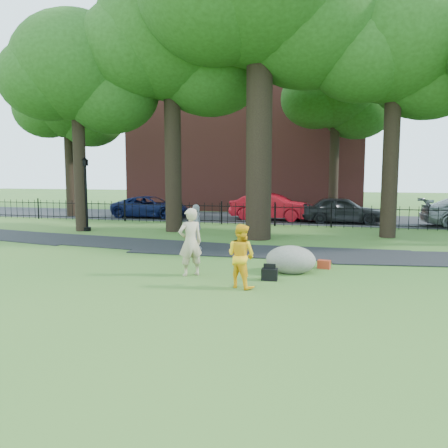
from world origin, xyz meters
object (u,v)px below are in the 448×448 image
(boulder, at_px, (291,258))
(lamppost, at_px, (86,195))
(red_sedan, at_px, (272,207))
(woman, at_px, (190,242))
(man, at_px, (241,256))

(boulder, distance_m, lamppost, 12.69)
(boulder, relative_size, red_sedan, 0.29)
(woman, height_order, lamppost, lamppost)
(man, bearing_deg, red_sedan, -59.52)
(man, bearing_deg, woman, -3.84)
(boulder, xyz_separation_m, red_sedan, (-2.69, 14.07, 0.40))
(red_sedan, bearing_deg, lamppost, 140.15)
(woman, distance_m, man, 1.86)
(woman, distance_m, red_sedan, 15.19)
(woman, distance_m, boulder, 2.92)
(boulder, xyz_separation_m, lamppost, (-10.75, 6.61, 1.37))
(woman, relative_size, man, 1.18)
(man, relative_size, red_sedan, 0.32)
(woman, xyz_separation_m, boulder, (2.65, 1.13, -0.53))
(woman, bearing_deg, lamppost, -83.27)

